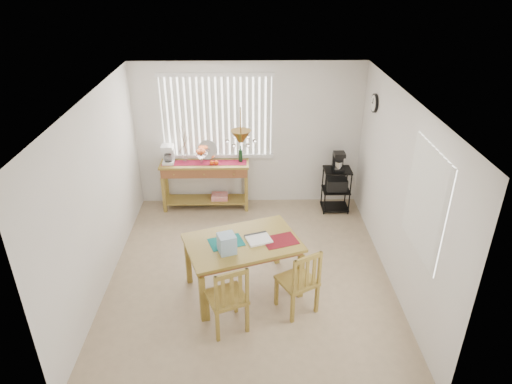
{
  "coord_description": "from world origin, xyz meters",
  "views": [
    {
      "loc": [
        -0.01,
        -5.38,
        4.12
      ],
      "look_at": [
        0.1,
        0.55,
        1.05
      ],
      "focal_mm": 32.0,
      "sensor_mm": 36.0,
      "label": 1
    }
  ],
  "objects_px": {
    "dining_table": "(243,247)",
    "chair_left": "(228,298)",
    "sideboard": "(206,174)",
    "chair_right": "(299,281)",
    "cart_items": "(338,161)",
    "wire_cart": "(336,186)"
  },
  "relations": [
    {
      "from": "cart_items",
      "to": "chair_left",
      "type": "bearing_deg",
      "value": -121.63
    },
    {
      "from": "wire_cart",
      "to": "cart_items",
      "type": "distance_m",
      "value": 0.47
    },
    {
      "from": "dining_table",
      "to": "chair_right",
      "type": "bearing_deg",
      "value": -32.0
    },
    {
      "from": "cart_items",
      "to": "dining_table",
      "type": "distance_m",
      "value": 2.77
    },
    {
      "from": "chair_right",
      "to": "sideboard",
      "type": "bearing_deg",
      "value": 116.43
    },
    {
      "from": "wire_cart",
      "to": "dining_table",
      "type": "distance_m",
      "value": 2.76
    },
    {
      "from": "sideboard",
      "to": "dining_table",
      "type": "bearing_deg",
      "value": -73.92
    },
    {
      "from": "sideboard",
      "to": "cart_items",
      "type": "xyz_separation_m",
      "value": [
        2.33,
        -0.14,
        0.3
      ]
    },
    {
      "from": "sideboard",
      "to": "wire_cart",
      "type": "height_order",
      "value": "sideboard"
    },
    {
      "from": "dining_table",
      "to": "chair_left",
      "type": "height_order",
      "value": "chair_left"
    },
    {
      "from": "sideboard",
      "to": "cart_items",
      "type": "height_order",
      "value": "cart_items"
    },
    {
      "from": "sideboard",
      "to": "wire_cart",
      "type": "xyz_separation_m",
      "value": [
        2.33,
        -0.15,
        -0.18
      ]
    },
    {
      "from": "chair_left",
      "to": "chair_right",
      "type": "distance_m",
      "value": 0.94
    },
    {
      "from": "cart_items",
      "to": "chair_right",
      "type": "height_order",
      "value": "cart_items"
    },
    {
      "from": "sideboard",
      "to": "cart_items",
      "type": "bearing_deg",
      "value": -3.49
    },
    {
      "from": "chair_left",
      "to": "dining_table",
      "type": "bearing_deg",
      "value": 76.68
    },
    {
      "from": "cart_items",
      "to": "dining_table",
      "type": "relative_size",
      "value": 0.2
    },
    {
      "from": "dining_table",
      "to": "sideboard",
      "type": "bearing_deg",
      "value": 106.08
    },
    {
      "from": "dining_table",
      "to": "chair_left",
      "type": "xyz_separation_m",
      "value": [
        -0.18,
        -0.75,
        -0.22
      ]
    },
    {
      "from": "wire_cart",
      "to": "cart_items",
      "type": "relative_size",
      "value": 2.43
    },
    {
      "from": "sideboard",
      "to": "chair_right",
      "type": "relative_size",
      "value": 1.65
    },
    {
      "from": "cart_items",
      "to": "chair_left",
      "type": "distance_m",
      "value": 3.52
    }
  ]
}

